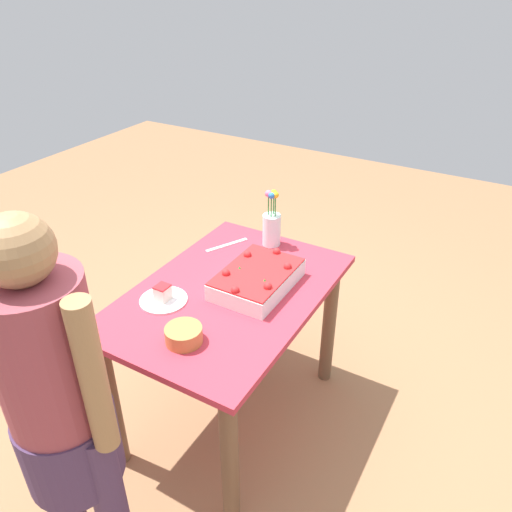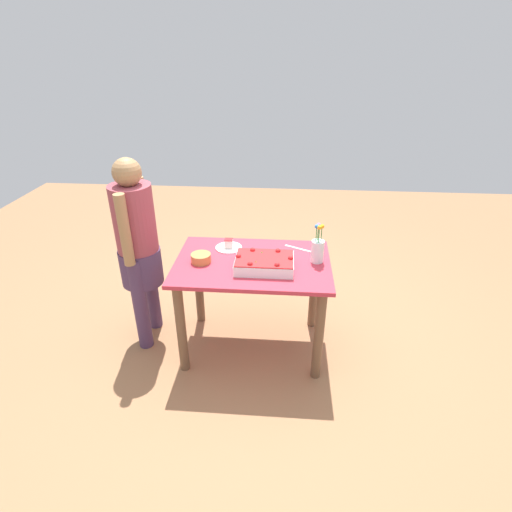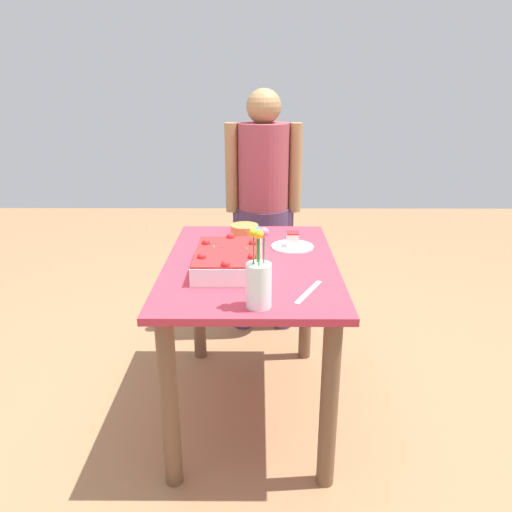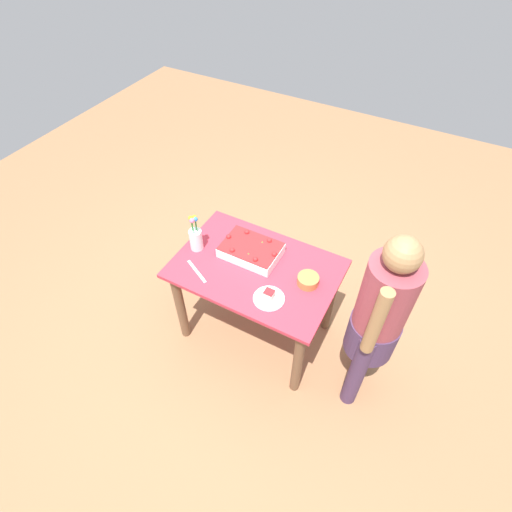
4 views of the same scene
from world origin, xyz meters
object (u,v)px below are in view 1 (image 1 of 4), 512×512
object	(u,v)px
flower_vase	(272,226)
sheet_cake	(257,279)
cake_knife	(227,245)
serving_plate_with_slice	(163,297)
person_standing	(59,401)
fruit_bowl	(184,335)

from	to	relation	value
flower_vase	sheet_cake	bearing A→B (deg)	-160.85
cake_knife	flower_vase	world-z (taller)	flower_vase
serving_plate_with_slice	flower_vase	xyz separation A→B (m)	(0.66, -0.16, 0.08)
cake_knife	person_standing	world-z (taller)	person_standing
sheet_cake	person_standing	size ratio (longest dim) A/B	0.27
person_standing	serving_plate_with_slice	bearing A→B (deg)	11.57
fruit_bowl	cake_knife	bearing A→B (deg)	20.41
fruit_bowl	serving_plate_with_slice	bearing A→B (deg)	54.57
flower_vase	fruit_bowl	size ratio (longest dim) A/B	2.06
cake_knife	fruit_bowl	distance (m)	0.75
sheet_cake	cake_knife	bearing A→B (deg)	52.22
sheet_cake	fruit_bowl	xyz separation A→B (m)	(-0.46, 0.06, -0.01)
sheet_cake	fruit_bowl	distance (m)	0.46
person_standing	flower_vase	bearing A→B (deg)	-1.21
flower_vase	cake_knife	bearing A→B (deg)	123.07
serving_plate_with_slice	person_standing	xyz separation A→B (m)	(-0.66, -0.14, 0.06)
flower_vase	fruit_bowl	bearing A→B (deg)	-175.00
serving_plate_with_slice	fruit_bowl	xyz separation A→B (m)	(-0.17, -0.24, 0.01)
fruit_bowl	person_standing	size ratio (longest dim) A/B	0.10
cake_knife	sheet_cake	bearing A→B (deg)	79.20
person_standing	sheet_cake	bearing A→B (deg)	-9.37
flower_vase	person_standing	xyz separation A→B (m)	(-1.32, 0.03, -0.02)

